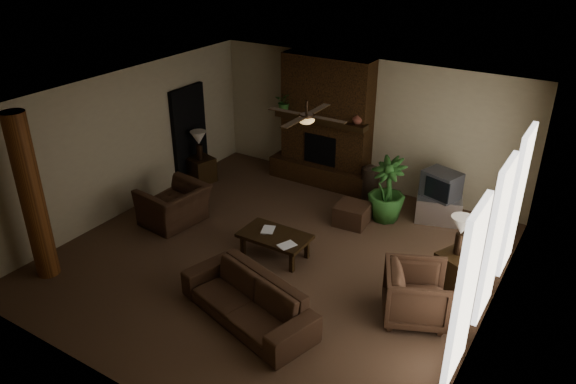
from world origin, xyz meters
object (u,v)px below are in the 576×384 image
Objects in this scene: tv_stand at (438,209)px; side_table_left at (202,170)px; floor_plant at (386,202)px; lamp_left at (199,140)px; floor_vase at (370,180)px; lamp_right at (462,228)px; coffee_table at (275,237)px; armchair_right at (417,292)px; ottoman at (352,214)px; log_column at (32,198)px; side_table_right at (455,270)px; sofa at (247,293)px; armchair_left at (174,199)px.

side_table_left reaches higher than tv_stand.
floor_plant is 4.25m from lamp_left.
floor_vase is 1.18× the size of lamp_right.
floor_vase is at bearing 80.79° from coffee_table.
armchair_right is 2.89m from ottoman.
ottoman is at bearing -81.71° from floor_vase.
log_column is at bearing -150.22° from lamp_right.
side_table_left reaches higher than coffee_table.
floor_plant is at bearing 49.45° from log_column.
armchair_right is 6.06m from lamp_left.
side_table_left is (-0.17, 4.14, -1.12)m from log_column.
side_table_right is (0.89, -1.91, 0.03)m from tv_stand.
side_table_left is (-3.66, 3.32, -0.16)m from sofa.
lamp_right is at bearing 100.87° from side_table_right.
side_table_right is (2.32, 2.43, -0.16)m from sofa.
lamp_left is 1.18× the size of side_table_right.
armchair_left reaches higher than coffee_table.
log_column is 3.64× the size of floor_vase.
armchair_left is 1.93× the size of ottoman.
lamp_left is at bearing 153.84° from sofa.
armchair_left reaches higher than armchair_right.
log_column is at bearing -150.82° from sofa.
log_column reaches higher than lamp_right.
coffee_table is at bearing 125.63° from sofa.
floor_plant is at bearing -45.37° from floor_vase.
sofa is 4.04× the size of side_table_left.
tv_stand is (1.37, 0.99, 0.05)m from ottoman.
ottoman is at bearing 49.63° from log_column.
side_table_right is at bearing 62.22° from sofa.
ottoman is 2.53m from lamp_right.
floor_plant is 4.22m from side_table_left.
ottoman is at bearing 1.22° from lamp_left.
ottoman is at bearing 127.80° from armchair_left.
tv_stand is 1.56m from floor_vase.
armchair_left is 4.09m from floor_plant.
floor_plant is at bearing 64.06° from coffee_table.
tv_stand is at bearing 35.80° from ottoman.
side_table_right is (5.18, 0.85, -0.23)m from armchair_left.
armchair_right is 1.42× the size of lamp_right.
lamp_left reaches higher than tv_stand.
floor_plant is 2.32× the size of side_table_right.
lamp_left is at bearing 171.94° from side_table_right.
armchair_right reaches higher than tv_stand.
armchair_right is at bearing -45.48° from ottoman.
log_column is 3.93m from coffee_table.
lamp_right reaches higher than coffee_table.
log_column is at bearing -122.41° from floor_vase.
armchair_left is 0.96× the size of coffee_table.
coffee_table is at bearing -115.94° from floor_plant.
armchair_right is 3.00m from floor_plant.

